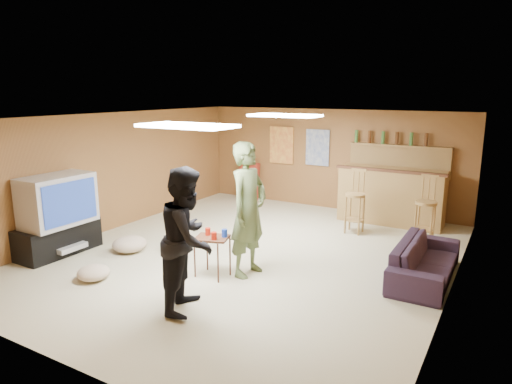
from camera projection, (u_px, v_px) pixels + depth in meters
The scene contains 32 objects.
ground at pixel (250, 255), 7.38m from camera, with size 7.00×7.00×0.00m, color tan.
ceiling at pixel (249, 117), 6.90m from camera, with size 6.00×7.00×0.02m, color silver.
wall_back at pixel (331, 159), 10.09m from camera, with size 6.00×0.02×2.20m, color brown.
wall_front at pixel (54, 258), 4.18m from camera, with size 6.00×0.02×2.20m, color brown.
wall_left at pixel (113, 171), 8.60m from camera, with size 0.02×7.00×2.20m, color brown.
wall_right at pixel (456, 214), 5.67m from camera, with size 0.02×7.00×2.20m, color brown.
tv_stand at pixel (58, 239), 7.38m from camera, with size 0.55×1.30×0.50m, color black.
dvd_box at pixel (68, 247), 7.30m from camera, with size 0.35×0.50×0.08m, color #B2B2B7.
tv_body at pixel (57, 200), 7.21m from camera, with size 0.60×1.10×0.80m, color #B2B2B7.
tv_screen at pixel (70, 203), 7.06m from camera, with size 0.02×0.95×0.65m, color navy.
bar_counter at pixel (391, 196), 9.02m from camera, with size 2.00×0.60×1.10m, color olive.
bar_lip at pixel (390, 171), 8.68m from camera, with size 2.10×0.12×0.05m, color #422315.
bar_shelf at pixel (400, 146), 9.19m from camera, with size 2.00×0.18×0.05m, color olive.
bar_backing at pixel (399, 161), 9.27m from camera, with size 2.00×0.14×0.60m, color olive.
poster_left at pixel (282, 145), 10.59m from camera, with size 0.60×0.03×0.85m, color #BF3F26.
poster_right at pixel (318, 148), 10.15m from camera, with size 0.55×0.03×0.80m, color #334C99.
folding_chair_stack at pixel (249, 181), 11.04m from camera, with size 0.50×0.14×0.90m, color maroon.
ceiling_panel_front at pixel (187, 126), 5.64m from camera, with size 1.20×0.60×0.04m, color white.
ceiling_panel_back at pixel (285, 115), 7.92m from camera, with size 1.20×0.60×0.04m, color white.
person_olive at pixel (248, 210), 6.42m from camera, with size 0.70×0.46×1.91m, color #526339.
person_black at pixel (188, 239), 5.41m from camera, with size 0.85×0.66×1.75m, color black.
sofa at pixel (425, 261), 6.39m from camera, with size 1.83×0.71×0.53m, color black.
tray_table at pixel (212, 257), 6.46m from camera, with size 0.45×0.36×0.59m, color #422315.
cup_red_near at pixel (208, 232), 6.47m from camera, with size 0.08×0.08×0.11m, color #A81B0B.
cup_red_far at pixel (214, 236), 6.27m from camera, with size 0.08×0.08×0.11m, color #A81B0B.
cup_blue at pixel (224, 233), 6.39m from camera, with size 0.08×0.08×0.11m, color navy.
bar_stool_left at pixel (355, 201), 8.39m from camera, with size 0.39×0.39×1.22m, color olive, non-canonical shape.
bar_stool_right at pixel (426, 207), 7.80m from camera, with size 0.40×0.40×1.28m, color olive, non-canonical shape.
cushion_near_tv at pixel (130, 244), 7.50m from camera, with size 0.56×0.56×0.25m, color tan.
cushion_mid at pixel (178, 243), 7.63m from camera, with size 0.47×0.47×0.21m, color tan.
cushion_far at pixel (93, 273), 6.39m from camera, with size 0.45×0.45×0.20m, color tan.
bottle_row at pixel (390, 138), 9.24m from camera, with size 1.48×0.08×0.26m, color #3F7233, non-canonical shape.
Camera 1 is at (3.58, -5.99, 2.60)m, focal length 32.00 mm.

